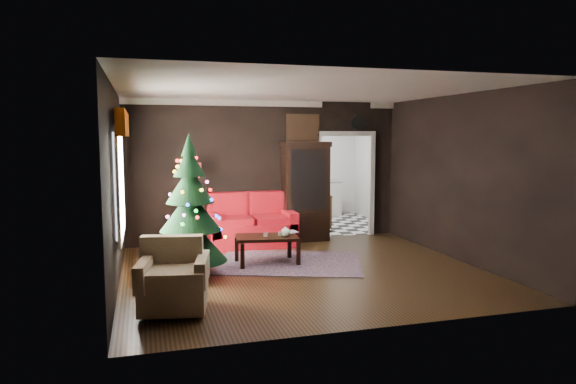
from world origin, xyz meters
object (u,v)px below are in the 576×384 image
object	(u,v)px
loveseat	(251,220)
kitchen_table	(313,211)
armchair	(174,274)
wall_clock	(358,123)
teapot	(285,232)
floor_lamp	(195,206)
christmas_tree	(190,208)
curio_cabinet	(305,194)
coffee_table	(267,249)

from	to	relation	value
loveseat	kitchen_table	size ratio (longest dim) A/B	2.27
armchair	kitchen_table	bearing A→B (deg)	66.49
loveseat	wall_clock	bearing A→B (deg)	9.66
teapot	wall_clock	bearing A→B (deg)	42.89
floor_lamp	wall_clock	world-z (taller)	wall_clock
floor_lamp	teapot	world-z (taller)	floor_lamp
christmas_tree	kitchen_table	distance (m)	4.79
armchair	teapot	world-z (taller)	armchair
floor_lamp	wall_clock	bearing A→B (deg)	7.91
loveseat	curio_cabinet	distance (m)	1.25
floor_lamp	armchair	distance (m)	3.39
wall_clock	kitchen_table	distance (m)	2.43
floor_lamp	teapot	distance (m)	2.00
christmas_tree	floor_lamp	bearing A→B (deg)	82.22
curio_cabinet	floor_lamp	world-z (taller)	curio_cabinet
christmas_tree	teapot	world-z (taller)	christmas_tree
loveseat	curio_cabinet	world-z (taller)	curio_cabinet
loveseat	curio_cabinet	size ratio (longest dim) A/B	0.89
coffee_table	teapot	size ratio (longest dim) A/B	6.07
loveseat	armchair	size ratio (longest dim) A/B	2.07
floor_lamp	coffee_table	world-z (taller)	floor_lamp
wall_clock	loveseat	bearing A→B (deg)	-170.34
teapot	wall_clock	size ratio (longest dim) A/B	0.52
loveseat	floor_lamp	distance (m)	1.12
floor_lamp	christmas_tree	xyz separation A→B (m)	(-0.25, -1.84, 0.22)
floor_lamp	teapot	size ratio (longest dim) A/B	9.48
armchair	teapot	xyz separation A→B (m)	(1.89, 1.83, 0.08)
loveseat	teapot	bearing A→B (deg)	-81.38
christmas_tree	kitchen_table	size ratio (longest dim) A/B	2.73
curio_cabinet	christmas_tree	bearing A→B (deg)	-139.09
loveseat	armchair	xyz separation A→B (m)	(-1.66, -3.40, -0.04)
teapot	armchair	bearing A→B (deg)	-135.94
coffee_table	teapot	bearing A→B (deg)	-25.34
loveseat	armchair	distance (m)	3.78
teapot	coffee_table	bearing A→B (deg)	154.66
christmas_tree	wall_clock	bearing A→B (deg)	32.29
loveseat	coffee_table	size ratio (longest dim) A/B	1.69
curio_cabinet	teapot	world-z (taller)	curio_cabinet
curio_cabinet	wall_clock	size ratio (longest dim) A/B	5.94
floor_lamp	armchair	world-z (taller)	floor_lamp
floor_lamp	teapot	xyz separation A→B (m)	(1.30, -1.49, -0.29)
coffee_table	kitchen_table	xyz separation A→B (m)	(1.84, 3.08, 0.14)
curio_cabinet	armchair	size ratio (longest dim) A/B	2.32
teapot	wall_clock	world-z (taller)	wall_clock
curio_cabinet	teapot	size ratio (longest dim) A/B	11.49
loveseat	curio_cabinet	xyz separation A→B (m)	(1.15, 0.22, 0.45)
christmas_tree	teapot	distance (m)	1.67
christmas_tree	kitchen_table	bearing A→B (deg)	48.85
christmas_tree	armchair	world-z (taller)	christmas_tree
christmas_tree	armchair	size ratio (longest dim) A/B	2.49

